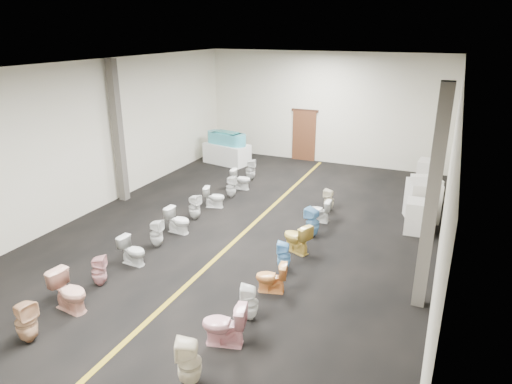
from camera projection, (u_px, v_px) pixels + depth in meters
floor at (241, 235)px, 12.50m from camera, size 16.00×16.00×0.00m
ceiling at (239, 66)px, 10.97m from camera, size 16.00×16.00×0.00m
wall_back at (324, 108)px, 18.63m from camera, size 10.00×0.00×10.00m
wall_left at (89, 138)px, 13.62m from camera, size 0.00×16.00×16.00m
wall_right at (449, 181)px, 9.86m from camera, size 0.00×16.00×16.00m
aisle_stripe at (241, 235)px, 12.50m from camera, size 0.12×15.60×0.01m
back_door at (304, 136)px, 19.29m from camera, size 1.00×0.10×2.10m
door_frame at (305, 110)px, 18.93m from camera, size 1.15×0.08×0.10m
column_left at (118, 132)px, 14.38m from camera, size 0.25×0.25×4.50m
column_right at (432, 202)px, 8.66m from camera, size 0.25×0.25×4.50m
display_table at (227, 154)px, 18.99m from camera, size 2.02×1.29×0.83m
bathtub at (227, 138)px, 18.77m from camera, size 1.83×0.93×0.55m
appliance_crate_a at (419, 217)px, 12.56m from camera, size 0.76×0.76×0.92m
appliance_crate_b at (422, 201)px, 13.35m from camera, size 1.09×1.09×1.18m
appliance_crate_c at (425, 191)px, 14.54m from camera, size 1.04×1.04×0.91m
appliance_crate_d at (429, 176)px, 15.74m from camera, size 0.82×0.82×1.09m
toilet_left_1 at (26, 322)px, 8.16m from camera, size 0.44×0.44×0.83m
toilet_left_2 at (70, 291)px, 9.09m from camera, size 0.86×0.56×0.83m
toilet_left_3 at (99, 271)px, 9.98m from camera, size 0.43×0.42×0.70m
toilet_left_4 at (133, 251)px, 10.89m from camera, size 0.70×0.43×0.69m
toilet_left_5 at (156, 233)px, 11.75m from camera, size 0.37×0.36×0.73m
toilet_left_6 at (178, 220)px, 12.57m from camera, size 0.72×0.44×0.71m
toilet_left_7 at (195, 207)px, 13.46m from camera, size 0.38×0.37×0.75m
toilet_left_8 at (214, 197)px, 14.37m from camera, size 0.72×0.52×0.67m
toilet_left_9 at (231, 187)px, 15.19m from camera, size 0.41×0.40×0.74m
toilet_left_10 at (241, 179)px, 15.99m from camera, size 0.72×0.45×0.71m
toilet_left_11 at (251, 170)px, 16.92m from camera, size 0.44×0.43×0.79m
toilet_right_2 at (189, 362)px, 7.15m from camera, size 0.52×0.51×0.85m
toilet_right_3 at (224, 325)px, 8.08m from camera, size 0.88×0.64×0.81m
toilet_right_4 at (249, 302)px, 8.80m from camera, size 0.43×0.43×0.74m
toilet_right_5 at (271, 278)px, 9.74m from camera, size 0.74×0.53×0.68m
toilet_right_6 at (284, 256)px, 10.65m from camera, size 0.39×0.38×0.70m
toilet_right_7 at (296, 238)px, 11.46m from camera, size 0.88×0.71×0.79m
toilet_right_8 at (313, 222)px, 12.32m from camera, size 0.47×0.47×0.82m
toilet_right_9 at (319, 211)px, 13.28m from camera, size 0.69×0.41×0.68m
toilet_right_10 at (329, 200)px, 14.12m from camera, size 0.33×0.33×0.68m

